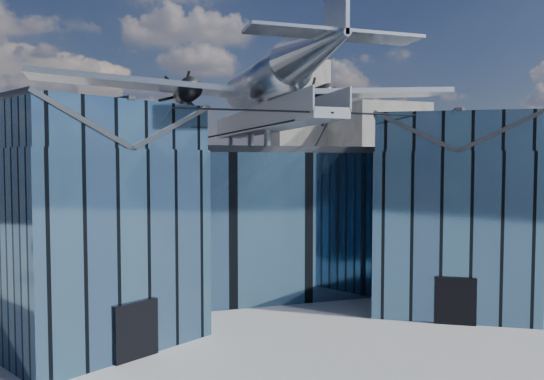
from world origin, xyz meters
name	(u,v)px	position (x,y,z in m)	size (l,w,h in m)	color
ground_plane	(282,315)	(0.00, 0.00, 0.00)	(120.00, 120.00, 0.00)	gray
museum	(255,212)	(0.00, 5.82, 5.54)	(32.88, 24.50, 17.60)	#426688
bg_towers	(184,155)	(1.45, 50.49, 10.01)	(77.00, 24.50, 26.00)	gray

